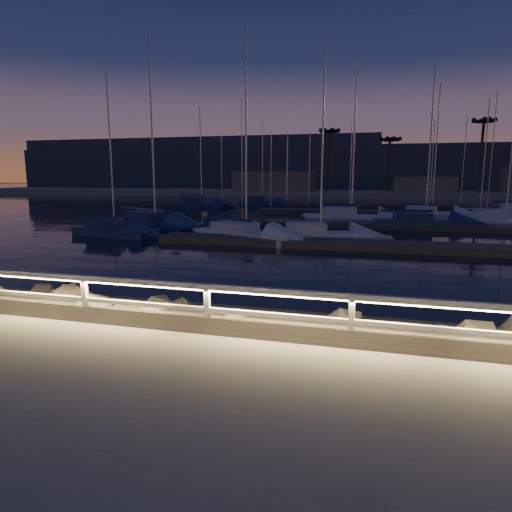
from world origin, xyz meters
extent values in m
plane|color=#9E9A8F|center=(0.00, 0.00, 0.00)|extent=(400.00, 400.00, 0.00)
cube|color=#9E9A8F|center=(0.00, -2.50, -0.10)|extent=(240.00, 5.00, 0.20)
cube|color=#605C52|center=(0.00, 1.50, -0.30)|extent=(240.00, 3.45, 1.29)
plane|color=black|center=(0.00, 80.00, -0.60)|extent=(320.00, 320.00, 0.00)
plane|color=black|center=(0.00, 0.00, -1.20)|extent=(400.00, 400.00, 0.00)
cube|color=silver|center=(-5.00, 0.00, 0.50)|extent=(0.11, 0.11, 1.00)
cube|color=silver|center=(-2.00, 0.00, 0.50)|extent=(0.11, 0.11, 1.00)
cube|color=silver|center=(1.00, 0.00, 0.50)|extent=(0.11, 0.11, 1.00)
cube|color=silver|center=(0.00, 0.00, 1.00)|extent=(44.00, 0.12, 0.12)
cube|color=silver|center=(0.00, 0.00, 0.50)|extent=(44.00, 0.09, 0.09)
cube|color=#FFC472|center=(0.00, -0.02, 0.92)|extent=(44.00, 0.04, 0.03)
sphere|color=#605C52|center=(-4.39, 0.64, -0.04)|extent=(1.01, 1.01, 1.01)
sphere|color=#605C52|center=(-6.09, 1.20, -0.15)|extent=(0.77, 0.77, 0.77)
sphere|color=#605C52|center=(-8.32, 1.78, -0.28)|extent=(0.95, 0.95, 0.95)
cube|color=#574F48|center=(0.00, 16.00, -0.40)|extent=(22.00, 2.00, 0.40)
cube|color=#574F48|center=(0.00, 26.00, -0.40)|extent=(22.00, 2.00, 0.40)
cube|color=#574F48|center=(0.00, 38.00, -0.40)|extent=(22.00, 2.00, 0.40)
cube|color=#574F48|center=(0.00, 50.00, -0.40)|extent=(22.00, 2.00, 0.40)
cube|color=#9E9A8F|center=(0.00, 74.00, -0.20)|extent=(160.00, 14.00, 1.20)
cube|color=gray|center=(-18.00, 74.00, 1.80)|extent=(14.00, 8.00, 4.00)
cube|color=gray|center=(8.00, 75.00, 1.30)|extent=(10.00, 6.00, 3.00)
cylinder|color=#4A3922|center=(-8.00, 72.00, 5.65)|extent=(0.44, 0.44, 10.50)
cylinder|color=#4A3922|center=(2.00, 73.00, 4.90)|extent=(0.44, 0.44, 9.00)
cylinder|color=#4A3922|center=(16.00, 72.00, 6.15)|extent=(0.44, 0.44, 11.50)
cube|color=#333A4F|center=(0.00, 130.00, 4.00)|extent=(220.00, 30.00, 14.00)
cube|color=#333A4F|center=(-60.00, 140.00, 6.00)|extent=(120.00, 25.00, 18.00)
cube|color=navy|center=(-15.08, 16.92, -0.45)|extent=(5.72, 2.59, 0.47)
cube|color=navy|center=(-15.08, 16.92, -0.15)|extent=(6.13, 2.38, 0.13)
cube|color=navy|center=(-15.84, 17.03, 0.15)|extent=(2.32, 1.66, 0.55)
cylinder|color=#A8A8AD|center=(-15.08, 16.92, 4.72)|extent=(0.10, 0.10, 9.57)
cylinder|color=#A8A8AD|center=(-16.22, 17.08, 0.57)|extent=(3.42, 0.55, 0.07)
cube|color=silver|center=(-2.06, 18.38, -0.45)|extent=(6.43, 3.30, 0.48)
cube|color=silver|center=(-2.06, 18.38, -0.15)|extent=(6.86, 3.10, 0.13)
cube|color=silver|center=(-2.89, 18.20, 0.16)|extent=(2.66, 2.00, 0.57)
cylinder|color=#A8A8AD|center=(-2.06, 18.38, 5.27)|extent=(0.10, 0.10, 10.65)
cylinder|color=#A8A8AD|center=(-3.31, 18.11, 0.59)|extent=(3.76, 0.88, 0.07)
cube|color=silver|center=(-6.36, 17.32, -0.45)|extent=(7.10, 4.86, 0.49)
cube|color=silver|center=(-6.36, 17.32, -0.14)|extent=(7.47, 4.78, 0.13)
cube|color=silver|center=(-7.22, 17.71, 0.17)|extent=(3.10, 2.63, 0.58)
cylinder|color=#A8A8AD|center=(-6.36, 17.32, 5.83)|extent=(0.11, 0.11, 11.76)
cylinder|color=#A8A8AD|center=(-7.65, 17.90, 0.61)|extent=(3.88, 1.81, 0.07)
cube|color=navy|center=(-14.20, 20.74, -0.45)|extent=(8.04, 5.24, 0.60)
cube|color=navy|center=(-14.20, 20.74, -0.07)|extent=(8.48, 5.13, 0.16)
cube|color=navy|center=(-15.18, 21.14, 0.31)|extent=(3.47, 2.89, 0.70)
cylinder|color=#A8A8AD|center=(-14.20, 20.74, 6.67)|extent=(0.13, 0.13, 13.27)
cylinder|color=#A8A8AD|center=(-15.67, 21.34, 0.85)|extent=(4.46, 1.88, 0.09)
cube|color=navy|center=(4.59, 27.82, -0.45)|extent=(7.05, 3.30, 0.49)
cube|color=navy|center=(4.59, 27.82, -0.14)|extent=(7.56, 3.06, 0.13)
cube|color=navy|center=(3.66, 27.67, 0.17)|extent=(2.87, 2.09, 0.58)
cylinder|color=#A8A8AD|center=(4.59, 27.82, 5.84)|extent=(0.11, 0.11, 11.77)
cylinder|color=#A8A8AD|center=(3.19, 27.59, 0.62)|extent=(4.20, 0.74, 0.07)
cube|color=silver|center=(10.56, 30.14, -0.45)|extent=(7.69, 5.01, 0.49)
cube|color=silver|center=(10.56, 30.14, -0.14)|extent=(8.11, 4.90, 0.13)
cube|color=silver|center=(9.62, 30.52, 0.17)|extent=(3.32, 2.76, 0.58)
cylinder|color=#A8A8AD|center=(9.15, 30.71, 0.62)|extent=(4.26, 1.78, 0.07)
cube|color=navy|center=(-20.00, 43.58, -0.45)|extent=(6.66, 2.67, 0.55)
cube|color=navy|center=(-20.00, 43.58, -0.10)|extent=(7.18, 2.39, 0.15)
cube|color=navy|center=(-20.90, 43.65, 0.25)|extent=(2.65, 1.82, 0.65)
cylinder|color=#A8A8AD|center=(-20.00, 43.58, 5.66)|extent=(0.12, 0.12, 11.31)
cylinder|color=#A8A8AD|center=(-21.35, 43.69, 0.76)|extent=(4.07, 0.40, 0.08)
cube|color=silver|center=(-1.05, 30.04, -0.45)|extent=(7.46, 2.70, 0.58)
cube|color=silver|center=(-1.05, 30.04, -0.08)|extent=(8.06, 2.35, 0.16)
cube|color=silver|center=(-2.07, 30.01, 0.28)|extent=(2.93, 1.94, 0.68)
cylinder|color=#A8A8AD|center=(-1.05, 30.04, 6.43)|extent=(0.13, 0.13, 12.82)
cylinder|color=#A8A8AD|center=(-2.58, 30.00, 0.81)|extent=(4.61, 0.23, 0.08)
cube|color=silver|center=(5.81, 36.08, -0.45)|extent=(6.78, 3.36, 0.47)
cube|color=silver|center=(5.81, 36.08, -0.15)|extent=(7.25, 3.14, 0.13)
cube|color=silver|center=(4.93, 36.25, 0.15)|extent=(2.79, 2.07, 0.55)
cylinder|color=#A8A8AD|center=(5.81, 36.08, 5.57)|extent=(0.10, 0.10, 11.27)
cylinder|color=#A8A8AD|center=(4.48, 36.34, 0.57)|extent=(4.00, 0.84, 0.07)
cube|color=navy|center=(-14.03, 50.07, -0.45)|extent=(6.09, 3.01, 0.49)
cube|color=navy|center=(-14.03, 50.07, -0.14)|extent=(6.52, 2.82, 0.13)
cube|color=navy|center=(-14.83, 49.91, 0.18)|extent=(2.50, 1.86, 0.58)
cylinder|color=#A8A8AD|center=(-14.03, 50.07, 5.02)|extent=(0.11, 0.11, 10.12)
cylinder|color=#A8A8AD|center=(-15.22, 49.84, 0.63)|extent=(3.59, 0.76, 0.07)
camera|label=1|loc=(1.50, -8.68, 3.32)|focal=32.00mm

